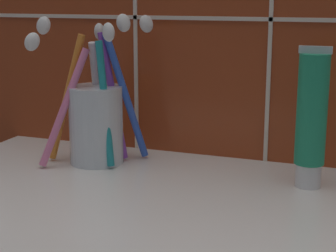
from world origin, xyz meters
TOP-DOWN VIEW (x-y plane):
  - sink_counter at (0.00, 0.00)cm, footprint 71.20×34.21cm
  - toothbrush_cup at (-18.09, 8.67)cm, footprint 13.70×11.73cm
  - toothpaste_tube at (8.02, 8.64)cm, footprint 3.45×3.29cm

SIDE VIEW (x-z plane):
  - sink_counter at x=0.00cm, z-range 0.00..2.00cm
  - toothbrush_cup at x=-18.09cm, z-range -1.36..17.21cm
  - toothpaste_tube at x=8.02cm, z-range 1.96..17.42cm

